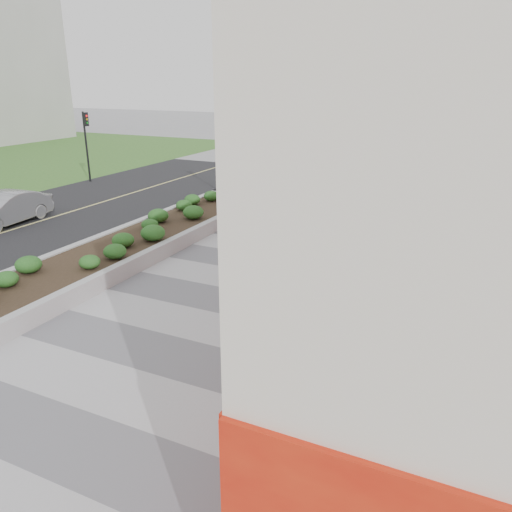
# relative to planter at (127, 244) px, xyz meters

# --- Properties ---
(ground) EXTENTS (160.00, 160.00, 0.00)m
(ground) POSITION_rel_planter_xyz_m (5.50, -7.00, -0.42)
(ground) COLOR gray
(ground) RESTS_ON ground
(walkway) EXTENTS (8.00, 36.00, 0.01)m
(walkway) POSITION_rel_planter_xyz_m (5.50, -4.00, -0.41)
(walkway) COLOR #A8A8AD
(walkway) RESTS_ON ground
(planter) EXTENTS (3.00, 18.00, 0.90)m
(planter) POSITION_rel_planter_xyz_m (0.00, 0.00, 0.00)
(planter) COLOR #9E9EA0
(planter) RESTS_ON ground
(street) EXTENTS (10.00, 40.00, 0.00)m
(street) POSITION_rel_planter_xyz_m (-6.50, 0.00, -0.42)
(street) COLOR black
(street) RESTS_ON ground
(traffic_signal_near) EXTENTS (0.33, 0.28, 4.20)m
(traffic_signal_near) POSITION_rel_planter_xyz_m (-1.73, 10.50, 2.34)
(traffic_signal_near) COLOR black
(traffic_signal_near) RESTS_ON ground
(traffic_signal_far) EXTENTS (0.33, 0.28, 4.20)m
(traffic_signal_far) POSITION_rel_planter_xyz_m (-10.93, 10.00, 2.34)
(traffic_signal_far) COLOR black
(traffic_signal_far) RESTS_ON ground
(distant_bldg_north_l) EXTENTS (16.00, 12.00, 20.00)m
(distant_bldg_north_l) POSITION_rel_planter_xyz_m (0.50, 48.00, 9.58)
(distant_bldg_north_l) COLOR #ADAAA3
(distant_bldg_north_l) RESTS_ON ground
(manhole_cover) EXTENTS (0.44, 0.44, 0.01)m
(manhole_cover) POSITION_rel_planter_xyz_m (6.00, -4.00, -0.42)
(manhole_cover) COLOR #595654
(manhole_cover) RESTS_ON ground
(skateboarder) EXTENTS (0.49, 0.75, 1.42)m
(skateboarder) POSITION_rel_planter_xyz_m (5.39, 0.92, 0.30)
(skateboarder) COLOR beige
(skateboarder) RESTS_ON ground
(car_silver) EXTENTS (1.82, 4.36, 1.40)m
(car_silver) POSITION_rel_planter_xyz_m (-7.35, 0.93, 0.28)
(car_silver) COLOR #97999E
(car_silver) RESTS_ON ground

